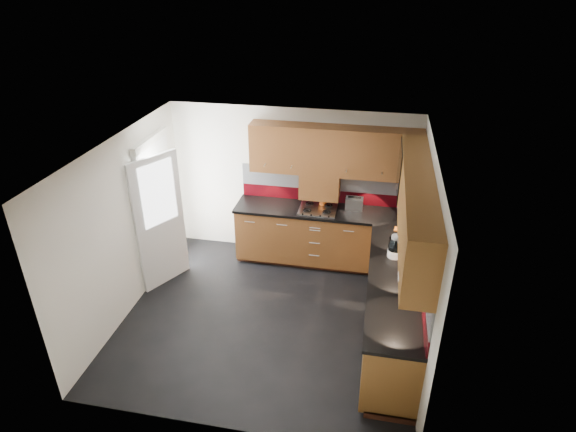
% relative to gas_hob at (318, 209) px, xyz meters
% --- Properties ---
extents(room, '(4.00, 3.80, 2.64)m').
position_rel_gas_hob_xyz_m(room, '(-0.45, -1.47, 0.54)').
color(room, black).
extents(base_cabinets, '(2.70, 3.20, 0.95)m').
position_rel_gas_hob_xyz_m(base_cabinets, '(0.62, -0.75, -0.52)').
color(base_cabinets, '#552E13').
rests_on(base_cabinets, room).
extents(countertop, '(2.72, 3.22, 0.04)m').
position_rel_gas_hob_xyz_m(countertop, '(0.60, -0.77, -0.03)').
color(countertop, black).
rests_on(countertop, base_cabinets).
extents(backsplash, '(2.70, 3.20, 0.54)m').
position_rel_gas_hob_xyz_m(backsplash, '(0.83, -0.54, 0.26)').
color(backsplash, maroon).
rests_on(backsplash, countertop).
extents(upper_cabinets, '(2.50, 3.20, 0.72)m').
position_rel_gas_hob_xyz_m(upper_cabinets, '(0.78, -0.69, 0.88)').
color(upper_cabinets, '#552E13').
rests_on(upper_cabinets, room).
extents(extractor_hood, '(0.60, 0.33, 0.40)m').
position_rel_gas_hob_xyz_m(extractor_hood, '(-0.00, 0.17, 0.33)').
color(extractor_hood, '#552E13').
rests_on(extractor_hood, room).
extents(glass_cabinet, '(0.32, 0.80, 0.66)m').
position_rel_gas_hob_xyz_m(glass_cabinet, '(1.26, -0.40, 0.91)').
color(glass_cabinet, black).
rests_on(glass_cabinet, room).
extents(back_door, '(0.42, 1.19, 2.04)m').
position_rel_gas_hob_xyz_m(back_door, '(-2.23, -0.72, 0.08)').
color(back_door, white).
rests_on(back_door, room).
extents(gas_hob, '(0.56, 0.50, 0.04)m').
position_rel_gas_hob_xyz_m(gas_hob, '(0.00, 0.00, 0.00)').
color(gas_hob, silver).
rests_on(gas_hob, countertop).
extents(utensil_pot, '(0.11, 0.11, 0.40)m').
position_rel_gas_hob_xyz_m(utensil_pot, '(0.06, 0.17, 0.08)').
color(utensil_pot, '#D75714').
rests_on(utensil_pot, countertop).
extents(toaster, '(0.26, 0.16, 0.19)m').
position_rel_gas_hob_xyz_m(toaster, '(0.53, 0.15, 0.08)').
color(toaster, silver).
rests_on(toaster, countertop).
extents(food_processor, '(0.18, 0.18, 0.30)m').
position_rel_gas_hob_xyz_m(food_processor, '(1.14, -1.10, 0.12)').
color(food_processor, white).
rests_on(food_processor, countertop).
extents(paper_towel, '(0.15, 0.15, 0.23)m').
position_rel_gas_hob_xyz_m(paper_towel, '(1.21, -0.94, 0.10)').
color(paper_towel, white).
rests_on(paper_towel, countertop).
extents(orange_cloth, '(0.15, 0.14, 0.01)m').
position_rel_gas_hob_xyz_m(orange_cloth, '(1.21, -0.39, -0.01)').
color(orange_cloth, orange).
rests_on(orange_cloth, countertop).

